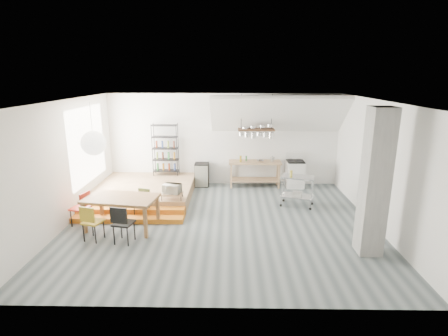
{
  "coord_description": "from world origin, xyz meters",
  "views": [
    {
      "loc": [
        0.24,
        -8.58,
        3.81
      ],
      "look_at": [
        0.07,
        0.8,
        1.3
      ],
      "focal_mm": 28.0,
      "sensor_mm": 36.0,
      "label": 1
    }
  ],
  "objects_px": {
    "rolling_cart": "(297,187)",
    "mini_fridge": "(202,175)",
    "dining_table": "(121,201)",
    "stove": "(295,173)"
  },
  "relations": [
    {
      "from": "dining_table",
      "to": "rolling_cart",
      "type": "height_order",
      "value": "rolling_cart"
    },
    {
      "from": "stove",
      "to": "rolling_cart",
      "type": "relative_size",
      "value": 1.13
    },
    {
      "from": "stove",
      "to": "rolling_cart",
      "type": "height_order",
      "value": "stove"
    },
    {
      "from": "dining_table",
      "to": "mini_fridge",
      "type": "bearing_deg",
      "value": 72.76
    },
    {
      "from": "stove",
      "to": "mini_fridge",
      "type": "bearing_deg",
      "value": 179.23
    },
    {
      "from": "stove",
      "to": "rolling_cart",
      "type": "distance_m",
      "value": 1.88
    },
    {
      "from": "stove",
      "to": "dining_table",
      "type": "relative_size",
      "value": 0.62
    },
    {
      "from": "rolling_cart",
      "to": "mini_fridge",
      "type": "distance_m",
      "value": 3.55
    },
    {
      "from": "rolling_cart",
      "to": "mini_fridge",
      "type": "bearing_deg",
      "value": 165.85
    },
    {
      "from": "stove",
      "to": "dining_table",
      "type": "xyz_separation_m",
      "value": [
        -5.0,
        -3.53,
        0.27
      ]
    }
  ]
}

